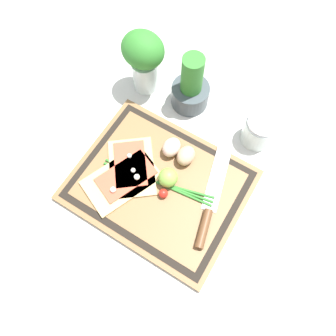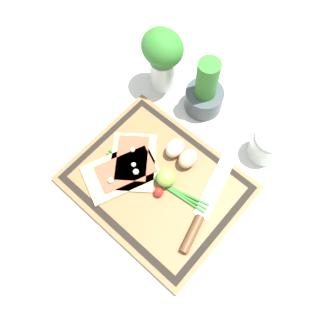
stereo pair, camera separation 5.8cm
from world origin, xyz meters
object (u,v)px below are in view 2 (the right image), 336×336
object	(u,v)px
pizza_slice_near	(122,171)
pizza_slice_far	(132,162)
lime	(166,177)
knife	(200,218)
sauce_jar	(266,146)
herb_glass	(163,56)
egg_brown	(188,159)
herb_pot	(205,93)
cherry_tomato_red	(159,192)
egg_pink	(175,148)

from	to	relation	value
pizza_slice_near	pizza_slice_far	world-z (taller)	same
pizza_slice_near	lime	bearing A→B (deg)	29.48
knife	sauce_jar	xyz separation A→B (m)	(0.01, 0.27, 0.01)
lime	herb_glass	size ratio (longest dim) A/B	0.25
knife	egg_brown	world-z (taller)	egg_brown
pizza_slice_near	herb_glass	size ratio (longest dim) A/B	1.10
pizza_slice_far	herb_pot	world-z (taller)	herb_pot
cherry_tomato_red	lime	bearing A→B (deg)	103.81
pizza_slice_far	sauce_jar	size ratio (longest dim) A/B	2.32
egg_pink	lime	bearing A→B (deg)	-64.74
knife	herb_pot	bearing A→B (deg)	127.49
egg_pink	pizza_slice_near	bearing A→B (deg)	-115.64
cherry_tomato_red	egg_brown	bearing A→B (deg)	91.07
sauce_jar	egg_pink	bearing A→B (deg)	-137.00
cherry_tomato_red	herb_pot	distance (m)	0.31
knife	cherry_tomato_red	world-z (taller)	cherry_tomato_red
knife	lime	xyz separation A→B (m)	(-0.13, 0.02, 0.02)
pizza_slice_near	egg_brown	distance (m)	0.18
pizza_slice_near	herb_pot	bearing A→B (deg)	85.68
lime	herb_glass	bearing A→B (deg)	133.02
knife	sauce_jar	world-z (taller)	sauce_jar
pizza_slice_near	herb_glass	distance (m)	0.34
egg_pink	cherry_tomato_red	distance (m)	0.13
pizza_slice_near	egg_brown	world-z (taller)	egg_brown
knife	pizza_slice_near	bearing A→B (deg)	-170.54
pizza_slice_far	herb_pot	size ratio (longest dim) A/B	1.12
egg_brown	egg_pink	distance (m)	0.05
egg_brown	herb_glass	bearing A→B (deg)	145.14
egg_pink	herb_glass	distance (m)	0.26
pizza_slice_far	knife	world-z (taller)	pizza_slice_far
egg_pink	sauce_jar	bearing A→B (deg)	43.00
pizza_slice_near	sauce_jar	xyz separation A→B (m)	(0.25, 0.31, 0.02)
pizza_slice_near	herb_glass	world-z (taller)	herb_glass
herb_glass	lime	bearing A→B (deg)	-46.98
lime	herb_pot	distance (m)	0.27
pizza_slice_far	lime	distance (m)	0.11
pizza_slice_near	sauce_jar	distance (m)	0.40
pizza_slice_far	pizza_slice_near	bearing A→B (deg)	-91.42
herb_glass	sauce_jar	bearing A→B (deg)	1.31
pizza_slice_near	knife	size ratio (longest dim) A/B	0.78
pizza_slice_far	cherry_tomato_red	bearing A→B (deg)	-9.02
cherry_tomato_red	egg_pink	bearing A→B (deg)	111.68
egg_brown	herb_glass	world-z (taller)	herb_glass
egg_pink	sauce_jar	world-z (taller)	sauce_jar
lime	cherry_tomato_red	world-z (taller)	lime
cherry_tomato_red	herb_glass	world-z (taller)	herb_glass
pizza_slice_near	cherry_tomato_red	bearing A→B (deg)	9.87
sauce_jar	cherry_tomato_red	bearing A→B (deg)	-114.77
egg_pink	egg_brown	bearing A→B (deg)	-1.82
egg_brown	herb_pot	distance (m)	0.20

